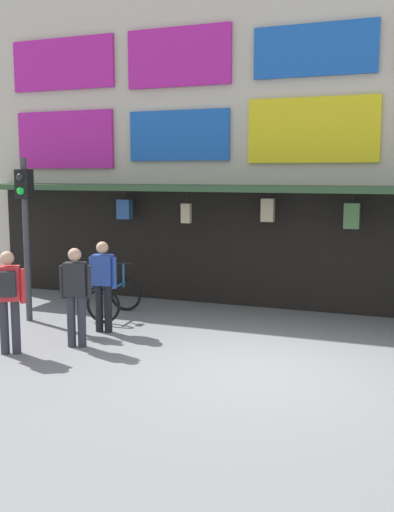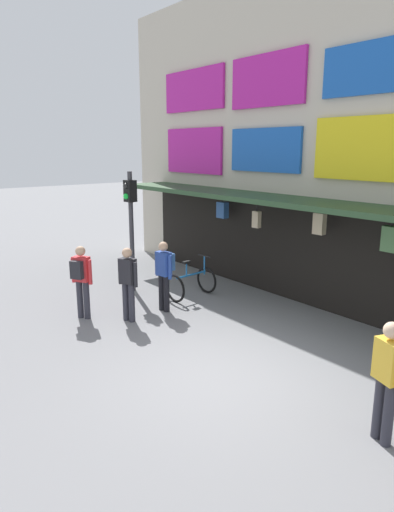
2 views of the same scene
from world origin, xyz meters
name	(u,v)px [view 1 (image 1 of 2)]	position (x,y,z in m)	size (l,w,h in m)	color
ground_plane	(260,368)	(0.00, 0.00, 0.00)	(80.00, 80.00, 0.00)	slate
shopfront	(318,123)	(0.00, 4.57, 3.96)	(18.00, 2.60, 8.00)	beige
traffic_light_near	(25,213)	(-5.04, 1.18, 2.14)	(0.30, 0.34, 3.20)	#38383D
bicycle_parked	(115,298)	(-3.59, 2.07, 0.39)	(0.81, 1.21, 1.05)	black
pedestrian_in_purple	(76,292)	(-3.17, -0.02, 0.95)	(0.51, 0.32, 1.68)	#2D2D38
pedestrian_in_white	(8,295)	(-3.95, -0.77, 0.98)	(0.48, 0.46, 1.68)	#2D2D38
pedestrian_in_yellow	(104,279)	(-3.22, 0.98, 0.98)	(0.53, 0.38, 1.68)	black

